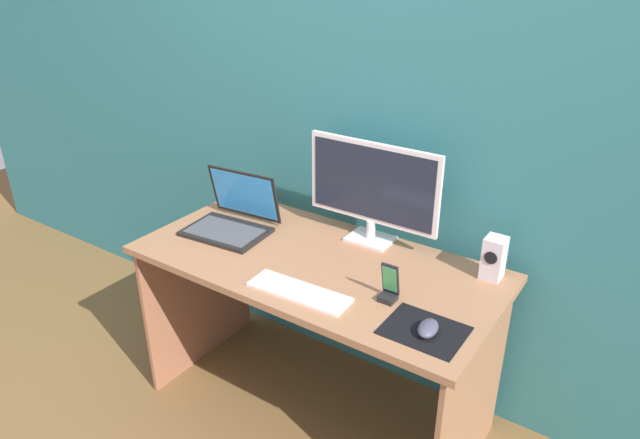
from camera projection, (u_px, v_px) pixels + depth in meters
name	position (u px, v px, depth m)	size (l,w,h in m)	color
ground_plane	(317.00, 407.00, 2.51)	(8.00, 8.00, 0.00)	brown
wall_back	(375.00, 105.00, 2.28)	(6.00, 0.04, 2.50)	#30757C
desk	(316.00, 294.00, 2.26)	(1.40, 0.68, 0.74)	#9D6948
monitor	(372.00, 188.00, 2.24)	(0.56, 0.14, 0.41)	white
speaker_right	(494.00, 258.00, 2.05)	(0.07, 0.08, 0.16)	silver
laptop	(232.00, 219.00, 2.41)	(0.36, 0.31, 0.24)	black
keyboard_external	(299.00, 292.00, 1.99)	(0.37, 0.12, 0.01)	white
mousepad	(424.00, 330.00, 1.80)	(0.25, 0.20, 0.00)	black
mouse	(428.00, 328.00, 1.77)	(0.06, 0.10, 0.04)	#474559
phone_in_dock	(389.00, 288.00, 1.93)	(0.06, 0.06, 0.14)	black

